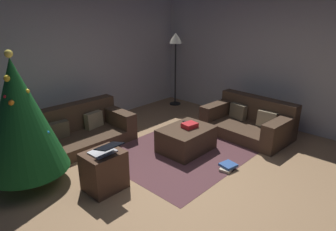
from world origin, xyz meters
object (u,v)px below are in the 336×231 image
corner_lamp (176,44)px  christmas_tree (20,117)px  tv_remote (186,123)px  ottoman (186,139)px  laptop (105,150)px  book_stack (228,167)px  couch_left (79,130)px  gift_box (190,125)px  side_table (104,171)px  couch_right (250,121)px

corner_lamp → christmas_tree: bearing=-166.6°
tv_remote → christmas_tree: 2.67m
ottoman → laptop: 1.71m
corner_lamp → book_stack: bearing=-124.1°
christmas_tree → couch_left: bearing=30.0°
laptop → corner_lamp: (3.50, 1.90, 0.92)m
gift_box → laptop: bearing=179.2°
side_table → laptop: 0.34m
ottoman → tv_remote: size_ratio=5.62×
ottoman → side_table: (-1.67, 0.06, 0.07)m
couch_right → corner_lamp: bearing=-7.0°
side_table → christmas_tree: bearing=127.3°
gift_box → book_stack: size_ratio=0.81×
tv_remote → christmas_tree: bearing=-176.1°
couch_left → laptop: 1.72m
couch_right → tv_remote: bearing=67.0°
gift_box → laptop: size_ratio=0.58×
christmas_tree → couch_right: bearing=-20.2°
couch_right → book_stack: bearing=110.3°
couch_right → laptop: size_ratio=3.88×
gift_box → side_table: 1.74m
couch_left → couch_right: couch_right is taller
side_table → couch_right: bearing=-9.5°
tv_remote → side_table: bearing=-156.1°
side_table → corner_lamp: 4.15m
couch_left → christmas_tree: (-1.18, -0.68, 0.76)m
ottoman → book_stack: bearing=-94.1°
book_stack → ottoman: bearing=85.9°
gift_box → book_stack: bearing=-98.0°
couch_left → gift_box: couch_left is taller
couch_left → corner_lamp: (2.97, 0.30, 1.27)m
corner_lamp → side_table: bearing=-152.3°
book_stack → couch_left: bearing=113.3°
couch_left → book_stack: size_ratio=5.95×
gift_box → side_table: side_table is taller
gift_box → side_table: bearing=177.2°
couch_left → gift_box: (1.20, -1.62, 0.20)m
tv_remote → gift_box: bearing=-101.1°
gift_box → corner_lamp: corner_lamp is taller
christmas_tree → laptop: bearing=-54.5°
laptop → book_stack: bearing=-29.3°
couch_right → ottoman: couch_right is taller
couch_left → tv_remote: couch_left is taller
ottoman → gift_box: bearing=-20.0°
couch_right → christmas_tree: bearing=73.2°
christmas_tree → book_stack: christmas_tree is taller
gift_box → corner_lamp: size_ratio=0.14×
couch_right → book_stack: (-1.46, -0.45, -0.22)m
couch_right → ottoman: 1.47m
side_table → laptop: bearing=-88.6°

